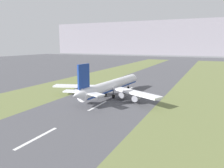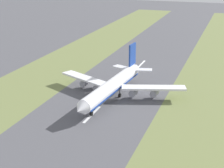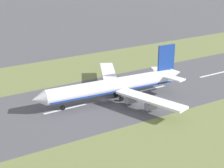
# 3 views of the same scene
# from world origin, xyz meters

# --- Properties ---
(ground_plane) EXTENTS (800.00, 800.00, 0.00)m
(ground_plane) POSITION_xyz_m (0.00, 0.00, 0.00)
(ground_plane) COLOR #4C4C51
(grass_median_west) EXTENTS (40.00, 600.00, 0.01)m
(grass_median_west) POSITION_xyz_m (-45.00, 0.00, 0.00)
(grass_median_west) COLOR olive
(grass_median_west) RESTS_ON ground
(grass_median_east) EXTENTS (40.00, 600.00, 0.01)m
(grass_median_east) POSITION_xyz_m (45.00, 0.00, 0.00)
(grass_median_east) COLOR olive
(grass_median_east) RESTS_ON ground
(centreline_dash_near) EXTENTS (1.20, 18.00, 0.01)m
(centreline_dash_near) POSITION_xyz_m (0.00, -62.84, 0.01)
(centreline_dash_near) COLOR silver
(centreline_dash_near) RESTS_ON ground
(centreline_dash_mid) EXTENTS (1.20, 18.00, 0.01)m
(centreline_dash_mid) POSITION_xyz_m (0.00, -22.84, 0.01)
(centreline_dash_mid) COLOR silver
(centreline_dash_mid) RESTS_ON ground
(centreline_dash_far) EXTENTS (1.20, 18.00, 0.01)m
(centreline_dash_far) POSITION_xyz_m (0.00, 17.16, 0.01)
(centreline_dash_far) COLOR silver
(centreline_dash_far) RESTS_ON ground
(airplane_main_jet) EXTENTS (63.94, 67.22, 20.20)m
(airplane_main_jet) POSITION_xyz_m (-2.02, -4.74, 6.02)
(airplane_main_jet) COLOR white
(airplane_main_jet) RESTS_ON ground
(mountain_ridge) EXTENTS (800.00, 120.00, 88.79)m
(mountain_ridge) POSITION_xyz_m (0.00, 520.00, 44.40)
(mountain_ridge) COLOR gray
(mountain_ridge) RESTS_ON ground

